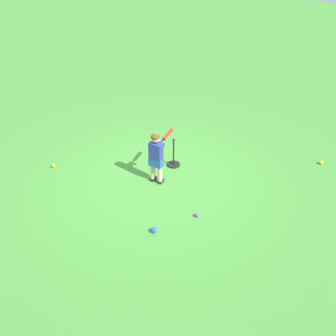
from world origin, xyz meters
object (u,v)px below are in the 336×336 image
Objects in this scene: play_ball_behind_batter at (321,162)px; play_ball_by_bucket at (197,215)px; play_ball_far_left at (154,230)px; batting_tee at (173,161)px; child_batter at (157,153)px; play_ball_center_lawn at (53,165)px.

play_ball_behind_batter is 3.26m from play_ball_by_bucket.
play_ball_far_left is (3.87, -1.36, 0.01)m from play_ball_behind_batter.
play_ball_far_left reaches higher than play_ball_by_bucket.
play_ball_behind_batter is 0.14× the size of batting_tee.
play_ball_by_bucket is at bearing -18.55° from play_ball_behind_batter.
play_ball_far_left is (1.17, 0.94, -0.60)m from child_batter.
child_batter is at bearing -40.44° from play_ball_behind_batter.
play_ball_behind_batter is at bearing 130.33° from batting_tee.
child_batter is at bearing 116.99° from play_ball_center_lawn.
play_ball_by_bucket is at bearing 52.87° from batting_tee.
play_ball_center_lawn is at bearing -92.78° from play_ball_far_left.
child_batter reaches higher than play_ball_by_bucket.
play_ball_by_bucket is (0.39, 1.26, -0.61)m from child_batter.
play_ball_center_lawn is at bearing -49.20° from play_ball_behind_batter.
batting_tee is (-1.04, -1.37, 0.07)m from play_ball_by_bucket.
child_batter reaches higher than play_ball_far_left.
batting_tee reaches higher than play_ball_center_lawn.
batting_tee is at bearing 131.38° from play_ball_center_lawn.
play_ball_far_left is 1.26× the size of play_ball_center_lawn.
child_batter is 1.46m from play_ball_by_bucket.
child_batter is at bearing -107.05° from play_ball_by_bucket.
play_ball_far_left reaches higher than play_ball_center_lawn.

